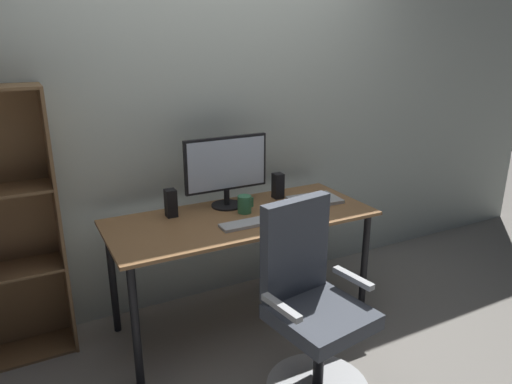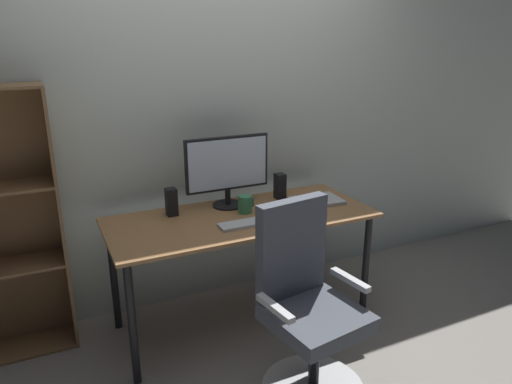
{
  "view_description": "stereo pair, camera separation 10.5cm",
  "coord_description": "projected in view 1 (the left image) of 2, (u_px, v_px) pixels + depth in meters",
  "views": [
    {
      "loc": [
        -1.17,
        -2.42,
        1.78
      ],
      "look_at": [
        0.08,
        -0.04,
        0.89
      ],
      "focal_mm": 33.23,
      "sensor_mm": 36.0,
      "label": 1
    },
    {
      "loc": [
        -1.07,
        -2.46,
        1.78
      ],
      "look_at": [
        0.08,
        -0.04,
        0.89
      ],
      "focal_mm": 33.23,
      "sensor_mm": 36.0,
      "label": 2
    }
  ],
  "objects": [
    {
      "name": "monitor",
      "position": [
        226.0,
        167.0,
        2.96
      ],
      "size": [
        0.55,
        0.2,
        0.45
      ],
      "color": "black",
      "rests_on": "desk"
    },
    {
      "name": "speaker_right",
      "position": [
        278.0,
        186.0,
        3.17
      ],
      "size": [
        0.06,
        0.07,
        0.17
      ],
      "primitive_type": "cube",
      "color": "black",
      "rests_on": "desk"
    },
    {
      "name": "laptop",
      "position": [
        315.0,
        200.0,
        3.12
      ],
      "size": [
        0.34,
        0.25,
        0.02
      ],
      "primitive_type": "cube",
      "rotation": [
        0.0,
        0.0,
        -0.07
      ],
      "color": "#B7BABC",
      "rests_on": "desk"
    },
    {
      "name": "office_chair",
      "position": [
        311.0,
        308.0,
        2.41
      ],
      "size": [
        0.55,
        0.54,
        1.01
      ],
      "rotation": [
        0.0,
        0.0,
        0.15
      ],
      "color": "#B7BABC",
      "rests_on": "ground"
    },
    {
      "name": "coffee_mug",
      "position": [
        245.0,
        204.0,
        2.91
      ],
      "size": [
        0.1,
        0.09,
        0.11
      ],
      "color": "#387F51",
      "rests_on": "desk"
    },
    {
      "name": "keyboard",
      "position": [
        245.0,
        224.0,
        2.72
      ],
      "size": [
        0.29,
        0.11,
        0.02
      ],
      "primitive_type": "cube",
      "rotation": [
        0.0,
        0.0,
        0.0
      ],
      "color": "#B7BABC",
      "rests_on": "desk"
    },
    {
      "name": "ground_plane",
      "position": [
        243.0,
        321.0,
        3.1
      ],
      "size": [
        12.0,
        12.0,
        0.0
      ],
      "primitive_type": "plane",
      "color": "gray"
    },
    {
      "name": "speaker_left",
      "position": [
        171.0,
        203.0,
        2.84
      ],
      "size": [
        0.06,
        0.07,
        0.17
      ],
      "primitive_type": "cube",
      "color": "black",
      "rests_on": "desk"
    },
    {
      "name": "mouse",
      "position": [
        276.0,
        218.0,
        2.79
      ],
      "size": [
        0.06,
        0.1,
        0.03
      ],
      "primitive_type": "cube",
      "rotation": [
        0.0,
        0.0,
        0.08
      ],
      "color": "black",
      "rests_on": "desk"
    },
    {
      "name": "back_wall",
      "position": [
        207.0,
        112.0,
        3.13
      ],
      "size": [
        6.4,
        0.1,
        2.6
      ],
      "primitive_type": "cube",
      "color": "beige",
      "rests_on": "ground"
    },
    {
      "name": "desk",
      "position": [
        242.0,
        229.0,
        2.9
      ],
      "size": [
        1.61,
        0.69,
        0.74
      ],
      "color": "olive",
      "rests_on": "ground"
    }
  ]
}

